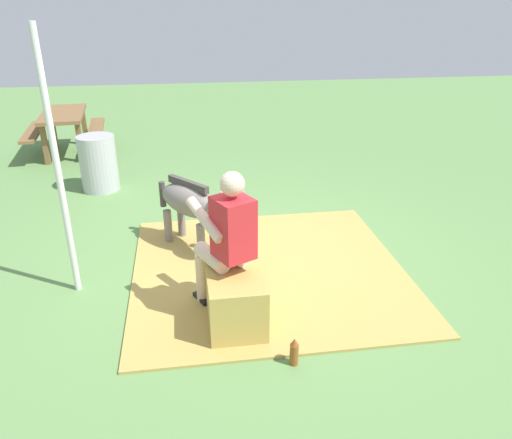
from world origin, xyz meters
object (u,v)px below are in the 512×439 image
Objects in this scene: picnic_bench at (64,122)px; water_barrel at (99,163)px; soda_bottle at (294,352)px; person_seated at (226,237)px; pony_standing at (195,203)px; tent_pole_left at (58,170)px; hay_bale at (235,298)px.

water_barrel is at bearing -156.73° from picnic_bench.
water_barrel is at bearing 25.67° from soda_bottle.
pony_standing is at bearing 10.35° from person_seated.
tent_pole_left is (-0.65, 1.18, 0.65)m from pony_standing.
picnic_bench is (5.31, 2.38, -0.19)m from person_seated.
pony_standing reaches higher than picnic_bench.
person_seated is (0.15, 0.05, 0.52)m from hay_bale.
hay_bale is at bearing -168.75° from pony_standing.
hay_bale is 0.89× the size of water_barrel.
water_barrel reaches higher than soda_bottle.
person_seated is 1.71× the size of water_barrel.
hay_bale is 0.72m from soda_bottle.
picnic_bench is (4.05, 2.15, 0.01)m from pony_standing.
tent_pole_left reaches higher than picnic_bench.
hay_bale is 0.44× the size of picnic_bench.
person_seated is 5.68× the size of soda_bottle.
pony_standing is 4.66× the size of soda_bottle.
picnic_bench is (5.47, 2.43, 0.33)m from hay_bale.
hay_bale is at bearing -155.66° from water_barrel.
hay_bale is 2.97× the size of soda_bottle.
water_barrel is 0.50× the size of picnic_bench.
picnic_bench is (1.94, 0.83, 0.17)m from water_barrel.
soda_bottle is (-0.60, -0.39, -0.13)m from hay_bale.
person_seated is at bearing -169.65° from pony_standing.
person_seated is 3.73m from water_barrel.
pony_standing reaches higher than soda_bottle.
picnic_bench reaches higher than soda_bottle.
soda_bottle is at bearing -126.39° from tent_pole_left.
person_seated is 1.29m from pony_standing.
pony_standing reaches higher than water_barrel.
tent_pole_left is at bearing 53.61° from soda_bottle.
hay_bale reaches higher than soda_bottle.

